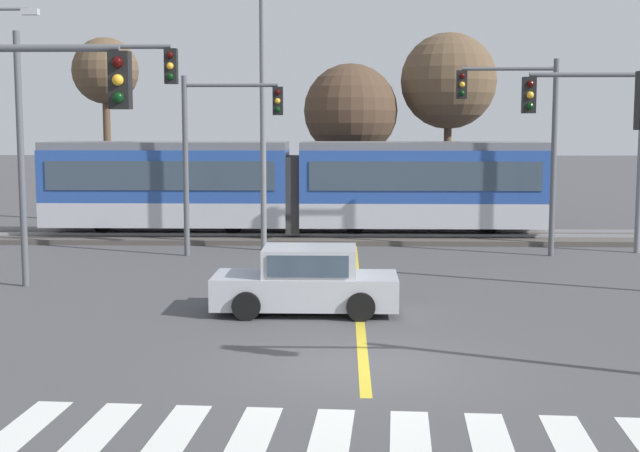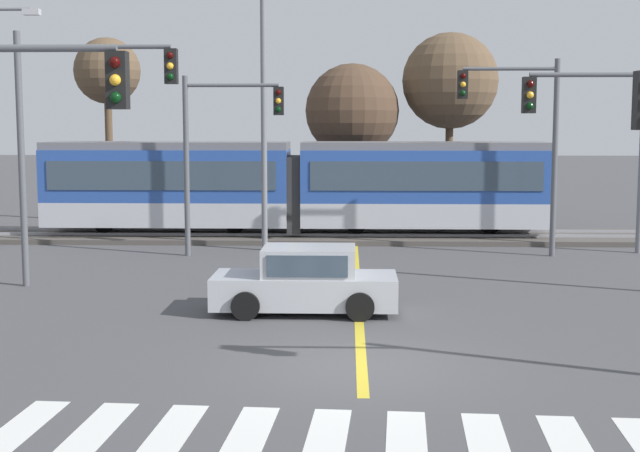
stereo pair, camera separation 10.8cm
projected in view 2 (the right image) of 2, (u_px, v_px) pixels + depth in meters
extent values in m
plane|color=#474749|center=(362.00, 365.00, 16.02)|extent=(200.00, 200.00, 0.00)
cube|color=#4C4742|center=(355.00, 236.00, 33.25)|extent=(120.00, 4.00, 0.18)
cube|color=#939399|center=(355.00, 235.00, 32.52)|extent=(120.00, 0.08, 0.10)
cube|color=#939399|center=(354.00, 230.00, 33.95)|extent=(120.00, 0.08, 0.10)
cube|color=#B7BAC1|center=(169.00, 212.00, 33.36)|extent=(9.00, 2.60, 0.90)
cube|color=#284C9E|center=(168.00, 175.00, 33.20)|extent=(9.00, 2.60, 1.90)
cube|color=#384756|center=(161.00, 176.00, 31.88)|extent=(8.28, 0.04, 1.04)
cube|color=slate|center=(168.00, 146.00, 33.07)|extent=(9.00, 2.39, 0.28)
cylinder|color=black|center=(235.00, 224.00, 33.34)|extent=(0.70, 0.20, 0.70)
cylinder|color=black|center=(104.00, 224.00, 33.49)|extent=(0.70, 0.20, 0.70)
cube|color=#B7BAC1|center=(423.00, 213.00, 33.07)|extent=(9.00, 2.60, 0.90)
cube|color=#284C9E|center=(423.00, 175.00, 32.90)|extent=(9.00, 2.60, 1.90)
cube|color=#384756|center=(427.00, 176.00, 31.59)|extent=(8.28, 0.04, 1.04)
cube|color=slate|center=(424.00, 146.00, 32.77)|extent=(9.00, 2.39, 0.28)
cylinder|color=black|center=(490.00, 225.00, 33.04)|extent=(0.70, 0.20, 0.70)
cylinder|color=black|center=(356.00, 225.00, 33.19)|extent=(0.70, 0.20, 0.70)
cube|color=#2D2D2D|center=(295.00, 194.00, 33.13)|extent=(0.50, 2.34, 2.80)
cube|color=silver|center=(15.00, 432.00, 12.54)|extent=(0.73, 2.83, 0.01)
cube|color=silver|center=(91.00, 435.00, 12.44)|extent=(0.73, 2.83, 0.01)
cube|color=silver|center=(168.00, 437.00, 12.34)|extent=(0.73, 2.83, 0.01)
cube|color=silver|center=(246.00, 440.00, 12.25)|extent=(0.73, 2.83, 0.01)
cube|color=silver|center=(326.00, 442.00, 12.15)|extent=(0.73, 2.83, 0.01)
cube|color=silver|center=(407.00, 445.00, 12.05)|extent=(0.73, 2.83, 0.01)
cube|color=silver|center=(489.00, 448.00, 11.95)|extent=(0.73, 2.83, 0.01)
cube|color=silver|center=(572.00, 450.00, 11.85)|extent=(0.73, 2.83, 0.01)
cube|color=gold|center=(358.00, 293.00, 22.68)|extent=(0.20, 17.32, 0.01)
cube|color=#B7BABF|center=(305.00, 290.00, 20.37)|extent=(4.21, 1.73, 0.72)
cube|color=#B7BABF|center=(309.00, 261.00, 20.29)|extent=(2.11, 1.54, 0.64)
cube|color=#384756|center=(265.00, 261.00, 20.33)|extent=(0.11, 1.43, 0.52)
cube|color=#384756|center=(307.00, 266.00, 19.52)|extent=(1.79, 0.05, 0.48)
cylinder|color=black|center=(246.00, 306.00, 19.60)|extent=(0.64, 0.23, 0.64)
cylinder|color=black|center=(254.00, 291.00, 21.29)|extent=(0.64, 0.23, 0.64)
cylinder|color=black|center=(360.00, 307.00, 19.51)|extent=(0.64, 0.23, 0.64)
cylinder|color=black|center=(360.00, 292.00, 21.19)|extent=(0.64, 0.23, 0.64)
cylinder|color=#515459|center=(22.00, 160.00, 23.34)|extent=(0.18, 0.18, 6.68)
cylinder|color=#515459|center=(94.00, 47.00, 22.94)|extent=(4.00, 0.12, 0.12)
cube|color=black|center=(171.00, 66.00, 22.93)|extent=(0.32, 0.28, 0.90)
sphere|color=#360605|center=(170.00, 55.00, 22.75)|extent=(0.18, 0.18, 0.18)
sphere|color=#F7AA26|center=(170.00, 66.00, 22.79)|extent=(0.18, 0.18, 0.18)
sphere|color=black|center=(170.00, 77.00, 22.82)|extent=(0.18, 0.18, 0.18)
cylinder|color=#515459|center=(555.00, 159.00, 28.63)|extent=(0.18, 0.18, 6.35)
cylinder|color=#515459|center=(510.00, 69.00, 28.34)|extent=(3.00, 0.12, 0.12)
cube|color=black|center=(462.00, 85.00, 28.45)|extent=(0.32, 0.28, 0.90)
sphere|color=#360605|center=(463.00, 76.00, 28.27)|extent=(0.18, 0.18, 0.18)
sphere|color=#F7AA26|center=(463.00, 84.00, 28.30)|extent=(0.18, 0.18, 0.18)
sphere|color=black|center=(463.00, 93.00, 28.33)|extent=(0.18, 0.18, 0.18)
cylinder|color=#515459|center=(6.00, 48.00, 13.96)|extent=(3.50, 0.12, 0.12)
cube|color=black|center=(118.00, 80.00, 13.96)|extent=(0.32, 0.28, 0.90)
sphere|color=#360605|center=(115.00, 62.00, 13.78)|extent=(0.18, 0.18, 0.18)
sphere|color=#F7AA26|center=(115.00, 80.00, 13.82)|extent=(0.18, 0.18, 0.18)
sphere|color=black|center=(116.00, 98.00, 13.85)|extent=(0.18, 0.18, 0.18)
cylinder|color=#515459|center=(611.00, 75.00, 22.04)|extent=(4.00, 0.12, 0.12)
cube|color=black|center=(529.00, 95.00, 22.16)|extent=(0.32, 0.28, 0.90)
sphere|color=#360605|center=(530.00, 84.00, 21.98)|extent=(0.18, 0.18, 0.18)
sphere|color=#F7AA26|center=(530.00, 95.00, 22.01)|extent=(0.18, 0.18, 0.18)
sphere|color=black|center=(530.00, 106.00, 22.05)|extent=(0.18, 0.18, 0.18)
cylinder|color=#515459|center=(186.00, 167.00, 28.77)|extent=(0.18, 0.18, 5.81)
cylinder|color=#515459|center=(232.00, 85.00, 28.42)|extent=(3.00, 0.12, 0.12)
cube|color=black|center=(279.00, 101.00, 28.43)|extent=(0.32, 0.28, 0.90)
sphere|color=#360605|center=(278.00, 92.00, 28.25)|extent=(0.18, 0.18, 0.18)
sphere|color=#F7AA26|center=(278.00, 101.00, 28.28)|extent=(0.18, 0.18, 0.18)
sphere|color=black|center=(278.00, 109.00, 28.31)|extent=(0.18, 0.18, 0.18)
cylinder|color=slate|center=(9.00, 9.00, 29.57)|extent=(1.53, 0.12, 0.12)
cube|color=#B2B2B7|center=(32.00, 12.00, 29.56)|extent=(0.56, 0.28, 0.20)
cylinder|color=slate|center=(264.00, 113.00, 29.81)|extent=(0.20, 0.20, 9.26)
cylinder|color=brown|center=(109.00, 154.00, 38.51)|extent=(0.32, 0.32, 5.95)
sphere|color=brown|center=(107.00, 71.00, 38.10)|extent=(2.83, 2.83, 2.83)
cylinder|color=brown|center=(352.00, 178.00, 36.87)|extent=(0.32, 0.32, 4.03)
sphere|color=#4C3828|center=(352.00, 111.00, 36.54)|extent=(3.85, 3.85, 3.85)
cylinder|color=brown|center=(449.00, 163.00, 37.28)|extent=(0.32, 0.32, 5.24)
sphere|color=brown|center=(450.00, 81.00, 36.88)|extent=(3.98, 3.98, 3.98)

